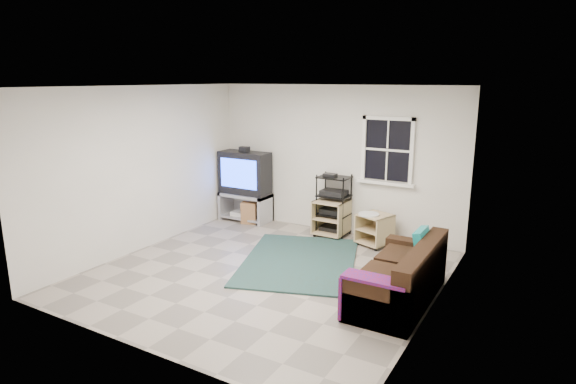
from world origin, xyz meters
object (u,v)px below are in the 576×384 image
Objects in this scene: tv_unit at (245,180)px; sofa at (401,279)px; side_table_left at (332,216)px; av_rack at (333,209)px; side_table_right at (375,227)px.

tv_unit reaches higher than sofa.
side_table_left is 2.67m from sofa.
av_rack is at bearing 1.59° from tv_unit.
tv_unit is 1.89m from side_table_left.
tv_unit is at bearing 152.40° from sofa.
side_table_left is at bearing 171.58° from side_table_right.
tv_unit is 0.81× the size of sofa.
side_table_left is at bearing 0.72° from tv_unit.
side_table_right is (2.68, -0.10, -0.49)m from tv_unit.
tv_unit is at bearing -178.41° from av_rack.
sofa is at bearing -27.60° from tv_unit.
sofa is (0.99, -1.82, -0.02)m from side_table_right.
sofa is (1.83, -1.97, -0.18)m from av_rack.
side_table_left is 1.04× the size of side_table_right.
sofa is (3.67, -1.92, -0.50)m from tv_unit.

